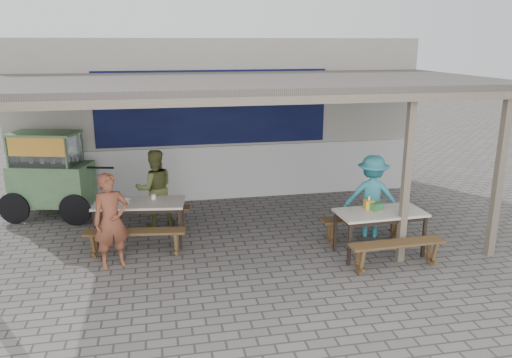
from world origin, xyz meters
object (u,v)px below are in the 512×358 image
Objects in this scene: patron_wall_side at (155,188)px; donation_box at (377,207)px; bench_left_wall at (146,213)px; vendor_cart at (50,172)px; patron_right_table at (372,196)px; bench_left_street at (135,237)px; bench_right_street at (397,249)px; bench_right_wall at (363,223)px; patron_street_side at (111,221)px; condiment_jar at (154,197)px; table_left at (140,206)px; table_right at (380,216)px; condiment_bowl at (126,201)px; tissue_box at (369,204)px.

patron_wall_side is 4.10m from donation_box.
vendor_cart is (-1.83, 1.09, 0.60)m from bench_left_wall.
bench_left_street is at bearing 22.10° from patron_right_table.
donation_box reaches higher than bench_right_street.
bench_right_wall is (-0.05, 1.18, 0.00)m from bench_right_street.
bench_right_street is 4.44m from patron_street_side.
bench_left_wall is 0.74× the size of vendor_cart.
patron_street_side is at bearing -122.29° from condiment_jar.
table_left is 1.05× the size of bench_right_street.
patron_right_table is (3.82, -1.27, 0.00)m from patron_wall_side.
bench_left_wall is at bearing 151.50° from table_right.
bench_left_street is 8.80× the size of donation_box.
bench_left_wall is 18.75× the size of condiment_jar.
bench_right_wall is at bearing 6.03° from bench_left_street.
bench_right_street is (3.83, -2.45, -0.00)m from bench_left_wall.
bench_right_street is (0.03, -0.59, -0.33)m from table_right.
condiment_jar reaches higher than condiment_bowl.
donation_box is at bearing -48.63° from tissue_box.
bench_right_street is at bearing 103.15° from patron_right_table.
patron_street_side is at bearing 26.04° from patron_right_table.
bench_right_street is 1.00× the size of bench_right_wall.
condiment_jar is 0.52× the size of condiment_bowl.
table_left reaches higher than bench_right_street.
vendor_cart is 1.50× the size of patron_wall_side.
bench_right_street is 1.03× the size of patron_right_table.
table_right is 0.95× the size of bench_right_wall.
patron_wall_side is 3.97m from tissue_box.
patron_right_table reaches higher than bench_left_street.
condiment_bowl reaches higher than bench_left_wall.
donation_box reaches higher than condiment_jar.
condiment_jar reaches higher than table_right.
bench_left_street is at bearing -90.00° from bench_left_wall.
tissue_box is (3.75, -1.10, 0.15)m from table_left.
bench_right_wall is at bearing 75.50° from tissue_box.
bench_left_wall is 1.09× the size of patron_street_side.
bench_left_wall is at bearing -15.02° from vendor_cart.
patron_right_table is at bearing 73.25° from table_right.
table_left is at bearing -153.43° from condiment_jar.
patron_right_table reaches higher than bench_left_wall.
patron_wall_side reaches higher than bench_right_wall.
patron_right_table reaches higher than condiment_bowl.
patron_right_table is (0.21, 0.81, 0.08)m from table_right.
vendor_cart is 2.54m from condiment_jar.
condiment_bowl is at bearing -112.28° from bench_left_wall.
patron_street_side is at bearing 177.26° from tissue_box.
table_right is 6.37m from vendor_cart.
vendor_cart reaches higher than patron_street_side.
condiment_bowl is at bearing 176.97° from table_left.
table_left is 1.08× the size of patron_wall_side.
condiment_bowl reaches higher than table_right.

